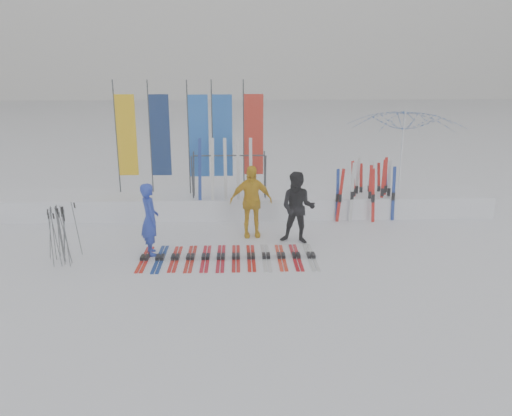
{
  "coord_description": "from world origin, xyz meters",
  "views": [
    {
      "loc": [
        -0.21,
        -9.42,
        4.08
      ],
      "look_at": [
        0.2,
        1.6,
        1.0
      ],
      "focal_mm": 35.0,
      "sensor_mm": 36.0,
      "label": 1
    }
  ],
  "objects_px": {
    "person_blue": "(150,219)",
    "ski_rack": "(229,170)",
    "tent_canopy": "(402,158)",
    "ski_row": "(229,257)",
    "person_black": "(298,208)",
    "person_yellow": "(251,201)"
  },
  "relations": [
    {
      "from": "person_blue",
      "to": "ski_rack",
      "type": "distance_m",
      "value": 3.37
    },
    {
      "from": "person_yellow",
      "to": "tent_canopy",
      "type": "height_order",
      "value": "tent_canopy"
    },
    {
      "from": "tent_canopy",
      "to": "person_black",
      "type": "bearing_deg",
      "value": -138.63
    },
    {
      "from": "person_yellow",
      "to": "ski_rack",
      "type": "xyz_separation_m",
      "value": [
        -0.56,
        1.64,
        0.48
      ]
    },
    {
      "from": "ski_row",
      "to": "ski_rack",
      "type": "relative_size",
      "value": 1.9
    },
    {
      "from": "ski_rack",
      "to": "tent_canopy",
      "type": "bearing_deg",
      "value": 9.84
    },
    {
      "from": "person_black",
      "to": "tent_canopy",
      "type": "relative_size",
      "value": 0.52
    },
    {
      "from": "ski_row",
      "to": "ski_rack",
      "type": "bearing_deg",
      "value": 90.39
    },
    {
      "from": "person_black",
      "to": "ski_rack",
      "type": "xyz_separation_m",
      "value": [
        -1.67,
        2.17,
        0.51
      ]
    },
    {
      "from": "ski_row",
      "to": "tent_canopy",
      "type": "bearing_deg",
      "value": 38.48
    },
    {
      "from": "person_blue",
      "to": "person_black",
      "type": "distance_m",
      "value": 3.48
    },
    {
      "from": "tent_canopy",
      "to": "ski_row",
      "type": "xyz_separation_m",
      "value": [
        -5.12,
        -4.07,
        -1.49
      ]
    },
    {
      "from": "person_black",
      "to": "person_yellow",
      "type": "height_order",
      "value": "person_yellow"
    },
    {
      "from": "ski_row",
      "to": "ski_rack",
      "type": "xyz_separation_m",
      "value": [
        -0.02,
        3.18,
        1.35
      ]
    },
    {
      "from": "person_black",
      "to": "ski_rack",
      "type": "height_order",
      "value": "ski_rack"
    },
    {
      "from": "person_blue",
      "to": "tent_canopy",
      "type": "height_order",
      "value": "tent_canopy"
    },
    {
      "from": "tent_canopy",
      "to": "ski_rack",
      "type": "relative_size",
      "value": 1.66
    },
    {
      "from": "person_black",
      "to": "tent_canopy",
      "type": "distance_m",
      "value": 4.68
    },
    {
      "from": "person_blue",
      "to": "person_yellow",
      "type": "bearing_deg",
      "value": -82.95
    },
    {
      "from": "person_blue",
      "to": "ski_rack",
      "type": "height_order",
      "value": "ski_rack"
    },
    {
      "from": "person_black",
      "to": "ski_rack",
      "type": "relative_size",
      "value": 0.86
    },
    {
      "from": "person_blue",
      "to": "ski_row",
      "type": "distance_m",
      "value": 1.97
    }
  ]
}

